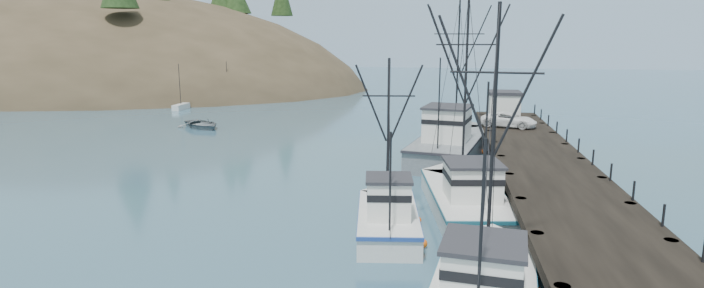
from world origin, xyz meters
name	(u,v)px	position (x,y,z in m)	size (l,w,h in m)	color
ground	(269,269)	(0.00, 0.00, 0.00)	(400.00, 400.00, 0.00)	#2D5065
pier	(540,161)	(14.00, 16.00, 1.69)	(6.00, 44.00, 2.00)	black
headland	(37,107)	(-74.95, 78.61, -4.55)	(134.80, 78.00, 51.00)	#382D1E
distant_ridge	(451,64)	(10.00, 170.00, 0.00)	(360.00, 40.00, 26.00)	#9EB2C6
distant_ridge_far	(317,61)	(-40.00, 185.00, 0.00)	(180.00, 25.00, 18.00)	silver
moored_sailboats	(183,100)	(-31.58, 56.26, 0.33)	(20.20, 20.54, 6.35)	silver
trawler_near	(484,288)	(9.06, -2.16, 0.82)	(5.02, 11.59, 11.63)	silver
trawler_mid	(388,217)	(4.69, 5.44, 0.82)	(3.98, 9.14, 9.31)	silver
trawler_far	(465,196)	(8.81, 9.90, 0.82)	(5.65, 12.65, 12.67)	silver
work_vessel	(451,143)	(8.21, 23.95, 1.23)	(7.34, 16.00, 13.28)	slate
pier_shed	(504,105)	(13.21, 32.30, 3.42)	(3.00, 3.20, 2.80)	silver
pickup_truck	(509,120)	(13.26, 28.18, 2.66)	(2.20, 4.78, 1.33)	white
motorboat	(202,128)	(-18.67, 34.33, 0.00)	(4.04, 5.66, 1.17)	slate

